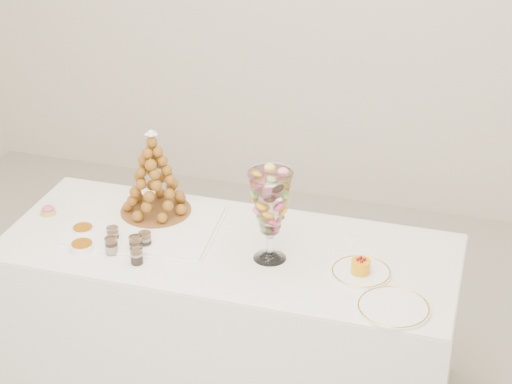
% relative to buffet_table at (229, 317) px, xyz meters
% --- Properties ---
extents(buffet_table, '(1.85, 0.76, 0.70)m').
position_rel_buffet_table_xyz_m(buffet_table, '(0.00, 0.00, 0.00)').
color(buffet_table, white).
rests_on(buffet_table, ground).
extents(lace_tray, '(0.63, 0.50, 0.02)m').
position_rel_buffet_table_xyz_m(lace_tray, '(-0.38, 0.04, 0.36)').
color(lace_tray, white).
rests_on(lace_tray, buffet_table).
extents(macaron_vase, '(0.17, 0.17, 0.37)m').
position_rel_buffet_table_xyz_m(macaron_vase, '(0.19, -0.04, 0.59)').
color(macaron_vase, white).
rests_on(macaron_vase, buffet_table).
extents(cake_plate, '(0.23, 0.23, 0.01)m').
position_rel_buffet_table_xyz_m(cake_plate, '(0.55, -0.04, 0.36)').
color(cake_plate, white).
rests_on(cake_plate, buffet_table).
extents(spare_plate, '(0.26, 0.26, 0.01)m').
position_rel_buffet_table_xyz_m(spare_plate, '(0.70, -0.23, 0.36)').
color(spare_plate, white).
rests_on(spare_plate, buffet_table).
extents(pink_tart, '(0.07, 0.07, 0.04)m').
position_rel_buffet_table_xyz_m(pink_tart, '(-0.82, 0.02, 0.37)').
color(pink_tart, tan).
rests_on(pink_tart, buffet_table).
extents(verrine_a, '(0.05, 0.05, 0.07)m').
position_rel_buffet_table_xyz_m(verrine_a, '(-0.45, -0.11, 0.38)').
color(verrine_a, white).
rests_on(verrine_a, buffet_table).
extents(verrine_b, '(0.06, 0.06, 0.07)m').
position_rel_buffet_table_xyz_m(verrine_b, '(-0.33, -0.15, 0.38)').
color(verrine_b, white).
rests_on(verrine_b, buffet_table).
extents(verrine_c, '(0.06, 0.06, 0.07)m').
position_rel_buffet_table_xyz_m(verrine_c, '(-0.31, -0.11, 0.38)').
color(verrine_c, white).
rests_on(verrine_c, buffet_table).
extents(verrine_d, '(0.06, 0.06, 0.07)m').
position_rel_buffet_table_xyz_m(verrine_d, '(-0.42, -0.19, 0.38)').
color(verrine_d, white).
rests_on(verrine_d, buffet_table).
extents(verrine_e, '(0.05, 0.05, 0.07)m').
position_rel_buffet_table_xyz_m(verrine_e, '(-0.29, -0.22, 0.38)').
color(verrine_e, white).
rests_on(verrine_e, buffet_table).
extents(ramekin_back, '(0.09, 0.09, 0.03)m').
position_rel_buffet_table_xyz_m(ramekin_back, '(-0.60, -0.08, 0.36)').
color(ramekin_back, white).
rests_on(ramekin_back, buffet_table).
extents(ramekin_front, '(0.09, 0.09, 0.03)m').
position_rel_buffet_table_xyz_m(ramekin_front, '(-0.54, -0.20, 0.36)').
color(ramekin_front, white).
rests_on(ramekin_front, buffet_table).
extents(croquembouche, '(0.31, 0.31, 0.38)m').
position_rel_buffet_table_xyz_m(croquembouche, '(-0.37, 0.15, 0.55)').
color(croquembouche, brown).
rests_on(croquembouche, lace_tray).
extents(mousse_cake, '(0.07, 0.07, 0.06)m').
position_rel_buffet_table_xyz_m(mousse_cake, '(0.55, -0.05, 0.39)').
color(mousse_cake, orange).
rests_on(mousse_cake, cake_plate).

